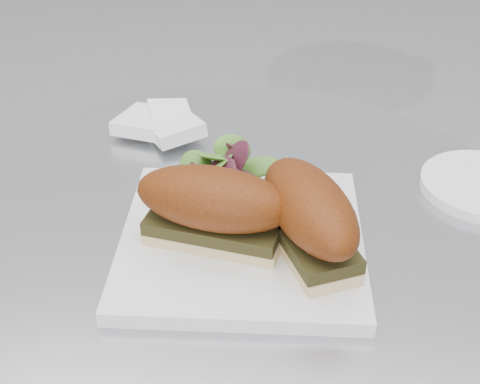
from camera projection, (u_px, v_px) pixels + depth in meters
The scene contains 6 objects.
table at pixel (227, 375), 0.86m from camera, with size 0.70×0.70×0.73m.
plate at pixel (242, 240), 0.68m from camera, with size 0.24×0.24×0.02m, color white.
sandwich_left at pixel (214, 206), 0.65m from camera, with size 0.16×0.08×0.08m.
sandwich_right at pixel (309, 214), 0.64m from camera, with size 0.14×0.17×0.08m.
salad at pixel (230, 173), 0.73m from camera, with size 0.11×0.11×0.05m, color #4D862B, non-canonical shape.
napkin at pixel (164, 130), 0.88m from camera, with size 0.11×0.11×0.02m, color white, non-canonical shape.
Camera 1 is at (0.13, -0.57, 1.16)m, focal length 50.00 mm.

